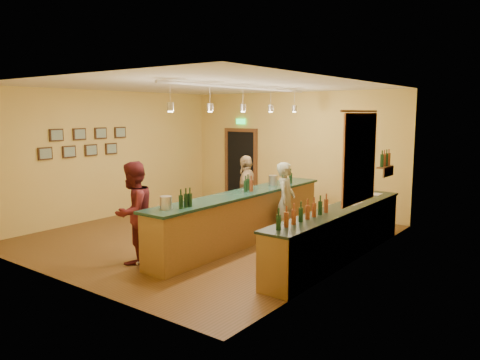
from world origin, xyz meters
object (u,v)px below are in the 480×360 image
Objects in this scene: customer_a at (133,213)px; bartender at (286,201)px; customer_b at (246,193)px; bar_stool at (334,212)px; back_counter at (339,233)px; tasting_bar at (243,214)px.

bartender is at bearing 141.36° from customer_a.
customer_b reaches higher than bar_stool.
back_counter is 2.51× the size of customer_a.
customer_b reaches higher than bartender.
tasting_bar is at bearing -174.91° from back_counter.
back_counter is at bearing -61.12° from bar_stool.
bartender is 0.90× the size of customer_a.
back_counter is at bearing -129.01° from bartender.
bar_stool is (2.11, 3.67, -0.35)m from customer_a.
customer_b is (-1.10, 0.11, 0.04)m from bartender.
bar_stool is at bearing 49.04° from tasting_bar.
tasting_bar is 1.07m from customer_b.
customer_a is 3.05m from customer_b.
tasting_bar is at bearing -130.96° from bar_stool.
customer_b is 2.46× the size of bar_stool.
customer_a is at bearing 137.75° from bartender.
bartender is at bearing 60.53° from customer_b.
back_counter is 6.52× the size of bar_stool.
bartender is 1.09m from bar_stool.
bar_stool is (1.85, 0.62, -0.30)m from customer_b.
tasting_bar is at bearing 126.88° from bartender.
tasting_bar reaches higher than bar_stool.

